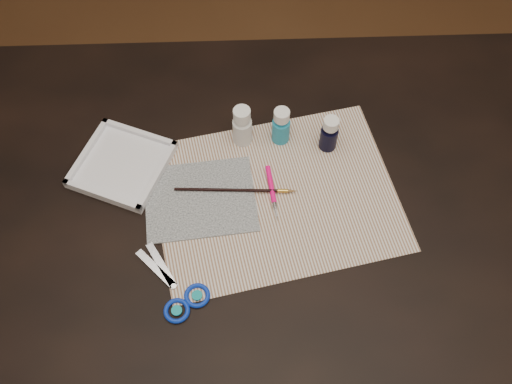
{
  "coord_description": "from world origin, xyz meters",
  "views": [
    {
      "loc": [
        -0.02,
        -0.55,
        1.73
      ],
      "look_at": [
        0.0,
        0.0,
        0.8
      ],
      "focal_mm": 40.0,
      "sensor_mm": 36.0,
      "label": 1
    }
  ],
  "objects_px": {
    "canvas": "(200,199)",
    "palette_tray": "(122,164)",
    "scissors": "(166,282)",
    "paint_bottle_navy": "(329,134)",
    "paint_bottle_white": "(242,126)",
    "paper": "(276,196)",
    "paint_bottle_cyan": "(281,126)"
  },
  "relations": [
    {
      "from": "palette_tray",
      "to": "paper",
      "type": "bearing_deg",
      "value": -14.59
    },
    {
      "from": "paper",
      "to": "scissors",
      "type": "bearing_deg",
      "value": -140.08
    },
    {
      "from": "paper",
      "to": "canvas",
      "type": "bearing_deg",
      "value": -179.09
    },
    {
      "from": "paint_bottle_navy",
      "to": "scissors",
      "type": "distance_m",
      "value": 0.44
    },
    {
      "from": "paint_bottle_cyan",
      "to": "paint_bottle_navy",
      "type": "xyz_separation_m",
      "value": [
        0.1,
        -0.02,
        -0.0
      ]
    },
    {
      "from": "canvas",
      "to": "scissors",
      "type": "relative_size",
      "value": 1.18
    },
    {
      "from": "canvas",
      "to": "paint_bottle_white",
      "type": "relative_size",
      "value": 2.21
    },
    {
      "from": "canvas",
      "to": "paint_bottle_navy",
      "type": "distance_m",
      "value": 0.29
    },
    {
      "from": "paper",
      "to": "palette_tray",
      "type": "height_order",
      "value": "palette_tray"
    },
    {
      "from": "paper",
      "to": "canvas",
      "type": "relative_size",
      "value": 2.18
    },
    {
      "from": "canvas",
      "to": "paint_bottle_navy",
      "type": "height_order",
      "value": "paint_bottle_navy"
    },
    {
      "from": "paint_bottle_white",
      "to": "scissors",
      "type": "relative_size",
      "value": 0.53
    },
    {
      "from": "paint_bottle_white",
      "to": "palette_tray",
      "type": "xyz_separation_m",
      "value": [
        -0.25,
        -0.06,
        -0.04
      ]
    },
    {
      "from": "scissors",
      "to": "canvas",
      "type": "bearing_deg",
      "value": -63.29
    },
    {
      "from": "paint_bottle_navy",
      "to": "scissors",
      "type": "bearing_deg",
      "value": -137.78
    },
    {
      "from": "palette_tray",
      "to": "paint_bottle_cyan",
      "type": "bearing_deg",
      "value": 10.37
    },
    {
      "from": "canvas",
      "to": "paint_bottle_cyan",
      "type": "distance_m",
      "value": 0.22
    },
    {
      "from": "paint_bottle_cyan",
      "to": "scissors",
      "type": "xyz_separation_m",
      "value": [
        -0.23,
        -0.32,
        -0.04
      ]
    },
    {
      "from": "paper",
      "to": "paint_bottle_white",
      "type": "distance_m",
      "value": 0.16
    },
    {
      "from": "paper",
      "to": "canvas",
      "type": "height_order",
      "value": "canvas"
    },
    {
      "from": "paint_bottle_cyan",
      "to": "paint_bottle_navy",
      "type": "height_order",
      "value": "paint_bottle_cyan"
    },
    {
      "from": "paint_bottle_navy",
      "to": "scissors",
      "type": "height_order",
      "value": "paint_bottle_navy"
    },
    {
      "from": "canvas",
      "to": "palette_tray",
      "type": "height_order",
      "value": "palette_tray"
    },
    {
      "from": "paint_bottle_cyan",
      "to": "palette_tray",
      "type": "height_order",
      "value": "paint_bottle_cyan"
    },
    {
      "from": "paper",
      "to": "scissors",
      "type": "relative_size",
      "value": 2.57
    },
    {
      "from": "paper",
      "to": "palette_tray",
      "type": "distance_m",
      "value": 0.32
    },
    {
      "from": "palette_tray",
      "to": "scissors",
      "type": "bearing_deg",
      "value": -68.75
    },
    {
      "from": "paint_bottle_navy",
      "to": "palette_tray",
      "type": "distance_m",
      "value": 0.43
    },
    {
      "from": "scissors",
      "to": "paint_bottle_white",
      "type": "bearing_deg",
      "value": -69.13
    },
    {
      "from": "scissors",
      "to": "paint_bottle_cyan",
      "type": "bearing_deg",
      "value": -79.81
    },
    {
      "from": "paper",
      "to": "paint_bottle_white",
      "type": "xyz_separation_m",
      "value": [
        -0.06,
        0.14,
        0.05
      ]
    },
    {
      "from": "paint_bottle_white",
      "to": "canvas",
      "type": "bearing_deg",
      "value": -121.41
    }
  ]
}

